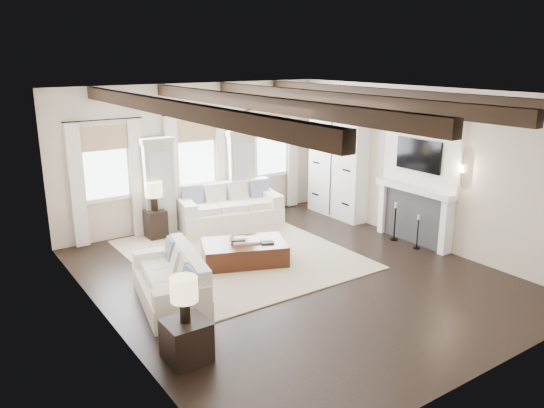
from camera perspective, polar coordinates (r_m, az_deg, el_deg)
ground at (r=9.54m, az=2.28°, el=-7.69°), size 7.50×7.50×0.00m
room_shell at (r=10.10m, az=2.77°, el=4.87°), size 6.54×7.54×3.22m
area_rug at (r=10.51m, az=-3.55°, el=-5.37°), size 3.83×4.36×0.02m
sofa_back at (r=12.12m, az=-4.67°, el=-0.59°), size 2.44×1.46×0.98m
sofa_left at (r=8.58m, az=-10.57°, el=-8.34°), size 1.24×2.06×0.83m
ottoman at (r=10.04m, az=-3.01°, el=-5.22°), size 1.79×1.47×0.40m
tray at (r=10.01m, az=-2.87°, el=-3.93°), size 0.61×0.54×0.04m
book_lower at (r=9.95m, az=-3.72°, el=-3.82°), size 0.32×0.28×0.04m
book_upper at (r=9.92m, az=-3.46°, el=-3.67°), size 0.27×0.24×0.03m
book_loose at (r=9.91m, az=-0.54°, el=-4.15°), size 0.29×0.26×0.03m
side_table_front at (r=7.09m, az=-9.19°, el=-14.29°), size 0.54×0.54×0.54m
lamp_front at (r=6.78m, az=-9.45°, el=-9.30°), size 0.35×0.35×0.61m
side_table_back at (r=11.59m, az=-12.40°, el=-2.13°), size 0.41×0.41×0.61m
lamp_back at (r=11.39m, az=-12.62°, el=1.39°), size 0.37×0.37×0.63m
candlestick_near at (r=11.11m, az=15.38°, el=-3.19°), size 0.14×0.14×0.71m
candlestick_far at (r=11.48m, az=13.06°, el=-2.17°), size 0.17×0.17×0.82m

